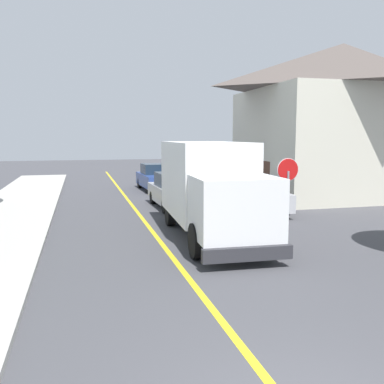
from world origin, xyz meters
The scene contains 7 objects.
centre_line_yellow centered at (0.00, 10.00, 0.00)m, with size 0.16×56.00×0.01m, color gold.
box_truck centered at (1.80, 9.80, 1.77)m, with size 2.74×7.29×3.20m.
parked_car_near centered at (1.91, 15.89, 0.79)m, with size 1.92×4.45×1.67m.
parked_car_mid centered at (2.20, 22.77, 0.79)m, with size 1.97×4.47×1.67m.
parked_van_across centered at (5.20, 13.72, 0.79)m, with size 2.00×4.48×1.67m.
stop_sign centered at (4.52, 9.46, 1.86)m, with size 0.80×0.10×2.65m.
house_across_street centered at (12.11, 17.81, 4.47)m, with size 11.09×9.06×8.59m.
Camera 1 is at (-2.44, -3.83, 3.38)m, focal length 39.67 mm.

